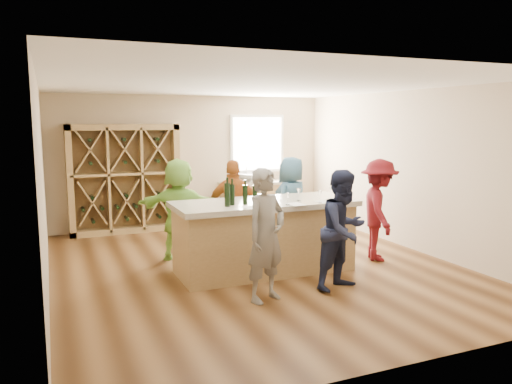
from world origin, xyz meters
name	(u,v)px	position (x,y,z in m)	size (l,w,h in m)	color
floor	(255,269)	(0.00, 0.00, -0.05)	(6.00, 7.00, 0.10)	brown
ceiling	(255,81)	(0.00, 0.00, 2.85)	(6.00, 7.00, 0.10)	white
wall_back	(192,161)	(0.00, 3.55, 1.40)	(6.00, 0.10, 2.80)	tan
wall_front	(410,220)	(0.00, -3.55, 1.40)	(6.00, 0.10, 2.80)	tan
wall_left	(38,188)	(-3.05, 0.00, 1.40)	(0.10, 7.00, 2.80)	tan
wall_right	(414,170)	(3.05, 0.00, 1.40)	(0.10, 7.00, 2.80)	tan
window_frame	(257,144)	(1.50, 3.47, 1.75)	(1.30, 0.06, 1.30)	white
window_pane	(258,144)	(1.50, 3.44, 1.75)	(1.18, 0.01, 1.18)	white
wine_rack	(125,179)	(-1.50, 3.27, 1.10)	(2.20, 0.45, 2.20)	#9C7B4A
back_counter_base	(258,203)	(1.40, 3.20, 0.43)	(1.60, 0.58, 0.86)	#9C7B4A
back_counter_top	(258,183)	(1.40, 3.20, 0.89)	(1.70, 0.62, 0.06)	#B7AE96
sink	(249,178)	(1.20, 3.20, 1.01)	(0.54, 0.54, 0.19)	silver
faucet	(246,174)	(1.20, 3.38, 1.07)	(0.02, 0.02, 0.30)	silver
tasting_counter_base	(264,239)	(0.04, -0.28, 0.50)	(2.60, 1.00, 1.00)	#9C7B4A
tasting_counter_top	(264,204)	(0.04, -0.28, 1.04)	(2.72, 1.12, 0.08)	#B7AE96
wine_bottle_b	(227,195)	(-0.63, -0.50, 1.25)	(0.08, 0.08, 0.33)	black
wine_bottle_c	(232,195)	(-0.53, -0.42, 1.23)	(0.07, 0.07, 0.30)	black
wine_bottle_d	(245,195)	(-0.34, -0.45, 1.22)	(0.07, 0.07, 0.28)	black
wine_bottle_e	(255,194)	(-0.18, -0.44, 1.21)	(0.07, 0.07, 0.27)	black
wine_glass_a	(260,201)	(-0.24, -0.76, 1.18)	(0.07, 0.07, 0.19)	white
wine_glass_b	(288,199)	(0.21, -0.71, 1.16)	(0.06, 0.06, 0.16)	white
wine_glass_c	(320,197)	(0.71, -0.75, 1.17)	(0.07, 0.07, 0.19)	white
wine_glass_d	(299,194)	(0.51, -0.47, 1.18)	(0.07, 0.07, 0.20)	white
wine_glass_e	(331,194)	(1.02, -0.57, 1.18)	(0.07, 0.07, 0.19)	white
tasting_menu_a	(251,207)	(-0.36, -0.70, 1.08)	(0.20, 0.27, 0.00)	white
tasting_menu_b	(296,204)	(0.34, -0.72, 1.08)	(0.21, 0.28, 0.00)	white
tasting_menu_c	(325,202)	(0.83, -0.70, 1.08)	(0.21, 0.28, 0.00)	white
person_near_left	(266,235)	(-0.44, -1.42, 0.85)	(0.62, 0.45, 1.69)	slate
person_near_right	(344,230)	(0.70, -1.41, 0.81)	(0.79, 0.43, 1.63)	#191E38
person_server	(379,210)	(2.02, -0.40, 0.83)	(1.07, 0.50, 1.66)	#590F14
person_far_mid	(234,208)	(-0.07, 0.74, 0.81)	(0.95, 0.49, 1.63)	#994C19
person_far_right	(291,203)	(1.02, 0.78, 0.82)	(0.80, 0.52, 1.64)	#335972
person_far_left	(180,209)	(-0.98, 0.86, 0.84)	(1.55, 0.56, 1.67)	#8CC64C
wine_glass_f	(256,194)	(-0.01, -0.08, 1.17)	(0.07, 0.07, 0.18)	white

